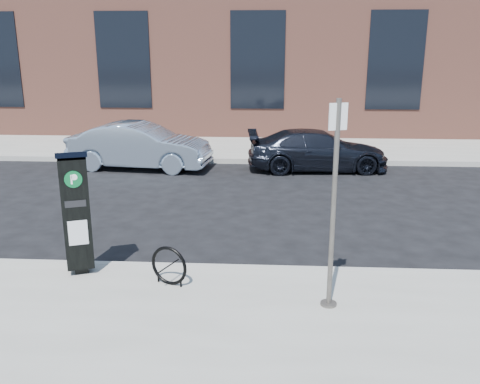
# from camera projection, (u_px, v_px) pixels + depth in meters

# --- Properties ---
(ground) EXTENTS (120.00, 120.00, 0.00)m
(ground) POSITION_uv_depth(u_px,v_px,m) (236.00, 274.00, 7.91)
(ground) COLOR black
(ground) RESTS_ON ground
(sidewalk_far) EXTENTS (60.00, 12.00, 0.15)m
(sidewalk_far) POSITION_uv_depth(u_px,v_px,m) (258.00, 131.00, 21.35)
(sidewalk_far) COLOR gray
(sidewalk_far) RESTS_ON ground
(curb_near) EXTENTS (60.00, 0.12, 0.16)m
(curb_near) POSITION_uv_depth(u_px,v_px,m) (236.00, 271.00, 7.87)
(curb_near) COLOR #9E9B93
(curb_near) RESTS_ON ground
(curb_far) EXTENTS (60.00, 0.12, 0.16)m
(curb_far) POSITION_uv_depth(u_px,v_px,m) (253.00, 161.00, 15.60)
(curb_far) COLOR #9E9B93
(curb_far) RESTS_ON ground
(building) EXTENTS (28.00, 10.05, 8.25)m
(building) POSITION_uv_depth(u_px,v_px,m) (261.00, 32.00, 23.13)
(building) COLOR #915342
(building) RESTS_ON ground
(parking_kiosk) EXTENTS (0.53, 0.51, 1.86)m
(parking_kiosk) POSITION_uv_depth(u_px,v_px,m) (76.00, 211.00, 7.40)
(parking_kiosk) COLOR black
(parking_kiosk) RESTS_ON sidewalk_near
(sign_pole) EXTENTS (0.23, 0.21, 2.68)m
(sign_pole) POSITION_uv_depth(u_px,v_px,m) (333.00, 208.00, 6.30)
(sign_pole) COLOR #5D5952
(sign_pole) RESTS_ON sidewalk_near
(bike_rack) EXTENTS (0.55, 0.26, 0.58)m
(bike_rack) POSITION_uv_depth(u_px,v_px,m) (169.00, 266.00, 7.17)
(bike_rack) COLOR black
(bike_rack) RESTS_ON sidewalk_near
(car_silver) EXTENTS (4.21, 1.86, 1.34)m
(car_silver) POSITION_uv_depth(u_px,v_px,m) (140.00, 146.00, 14.81)
(car_silver) COLOR #93A6BB
(car_silver) RESTS_ON ground
(car_dark) EXTENTS (4.14, 1.94, 1.17)m
(car_dark) POSITION_uv_depth(u_px,v_px,m) (317.00, 150.00, 14.66)
(car_dark) COLOR black
(car_dark) RESTS_ON ground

